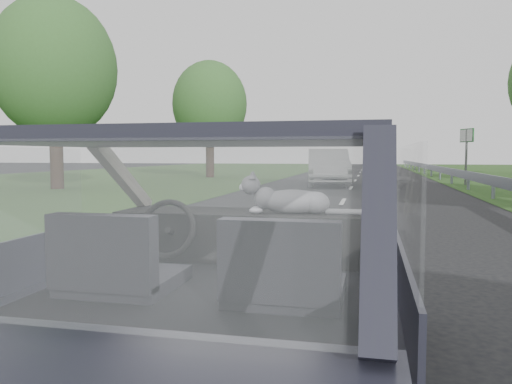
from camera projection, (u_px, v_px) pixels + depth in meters
The scene contains 10 objects.
subject_car at pixel (215, 279), 2.53m from camera, with size 1.80×4.00×1.45m, color black.
dashboard at pixel (246, 235), 3.13m from camera, with size 1.58×0.45×0.30m, color black.
driver_seat at pixel (114, 256), 2.32m from camera, with size 0.50×0.72×0.42m, color black.
passenger_seat at pixel (284, 265), 2.15m from camera, with size 0.50×0.72×0.42m, color black.
steering_wheel at pixel (167, 229), 2.92m from camera, with size 0.36×0.36×0.04m, color black.
cat at pixel (293, 200), 2.99m from camera, with size 0.56×0.18×0.25m, color slate.
other_car at pixel (328, 167), 21.82m from camera, with size 1.93×4.89×1.61m, color silver.
highway_sign at pixel (466, 157), 22.14m from camera, with size 0.10×1.00×2.50m, color #1D6329.
tree_5 at pixel (55, 96), 19.36m from camera, with size 4.77×4.77×7.23m, color #36602A, non-canonical shape.
tree_6 at pixel (210, 121), 29.35m from camera, with size 4.39×4.39×6.65m, color #36602A, non-canonical shape.
Camera 1 is at (0.76, -2.38, 1.35)m, focal length 35.00 mm.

